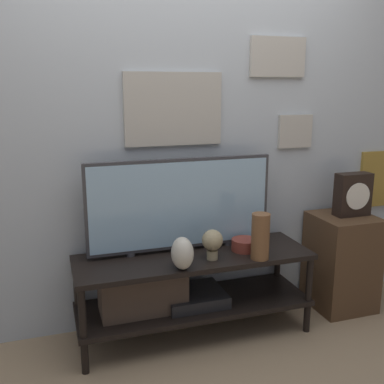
# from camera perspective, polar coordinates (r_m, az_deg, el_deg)

# --- Properties ---
(ground_plane) EXTENTS (12.00, 12.00, 0.00)m
(ground_plane) POSITION_cam_1_polar(r_m,az_deg,el_deg) (2.69, 2.14, -20.18)
(ground_plane) COLOR #997F60
(wall_back) EXTENTS (6.40, 0.08, 2.70)m
(wall_back) POSITION_cam_1_polar(r_m,az_deg,el_deg) (2.76, -1.54, 10.51)
(wall_back) COLOR #B2BCC6
(wall_back) RESTS_ON ground_plane
(media_console) EXTENTS (1.40, 0.45, 0.51)m
(media_console) POSITION_cam_1_polar(r_m,az_deg,el_deg) (2.73, -2.08, -11.96)
(media_console) COLOR black
(media_console) RESTS_ON ground_plane
(television) EXTENTS (1.13, 0.05, 0.56)m
(television) POSITION_cam_1_polar(r_m,az_deg,el_deg) (2.67, -1.44, -1.55)
(television) COLOR #333338
(television) RESTS_ON media_console
(vase_urn_stoneware) EXTENTS (0.12, 0.15, 0.18)m
(vase_urn_stoneware) POSITION_cam_1_polar(r_m,az_deg,el_deg) (2.46, -1.23, -7.77)
(vase_urn_stoneware) COLOR beige
(vase_urn_stoneware) RESTS_ON media_console
(vase_wide_bowl) EXTENTS (0.16, 0.16, 0.07)m
(vase_wide_bowl) POSITION_cam_1_polar(r_m,az_deg,el_deg) (2.76, 6.69, -6.65)
(vase_wide_bowl) COLOR brown
(vase_wide_bowl) RESTS_ON media_console
(vase_tall_ceramic) EXTENTS (0.11, 0.11, 0.27)m
(vase_tall_ceramic) POSITION_cam_1_polar(r_m,az_deg,el_deg) (2.61, 8.68, -5.60)
(vase_tall_ceramic) COLOR brown
(vase_tall_ceramic) RESTS_ON media_console
(decorative_bust) EXTENTS (0.12, 0.12, 0.18)m
(decorative_bust) POSITION_cam_1_polar(r_m,az_deg,el_deg) (2.59, 2.60, -6.32)
(decorative_bust) COLOR tan
(decorative_bust) RESTS_ON media_console
(side_table) EXTENTS (0.38, 0.39, 0.65)m
(side_table) POSITION_cam_1_polar(r_m,az_deg,el_deg) (3.25, 18.40, -8.36)
(side_table) COLOR #513823
(side_table) RESTS_ON ground_plane
(mantel_clock) EXTENTS (0.24, 0.11, 0.28)m
(mantel_clock) POSITION_cam_1_polar(r_m,az_deg,el_deg) (3.14, 19.75, -0.30)
(mantel_clock) COLOR black
(mantel_clock) RESTS_ON side_table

